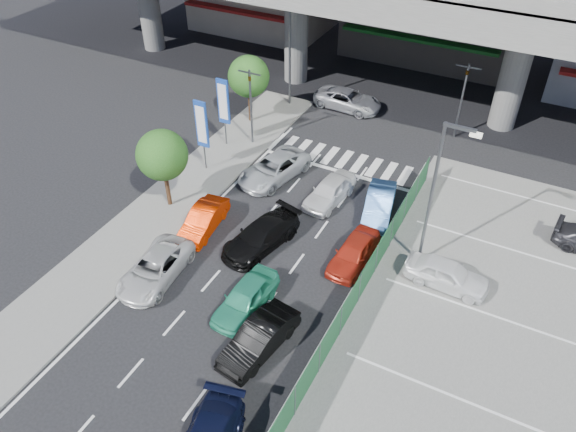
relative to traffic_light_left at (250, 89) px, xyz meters
The scene contains 24 objects.
ground 14.07m from the traffic_light_left, 62.68° to the right, with size 120.00×120.00×0.00m, color black.
parking_lot 20.28m from the traffic_light_left, 30.17° to the right, with size 12.00×28.00×0.06m, color #62625F.
sidewalk_left 8.93m from the traffic_light_left, 95.71° to the right, with size 4.00×30.00×0.12m, color #62625F.
fence_run 16.20m from the traffic_light_left, 43.73° to the right, with size 0.16×22.00×1.80m, color #1C532C, non-canonical shape.
traffic_light_left is the anchor object (origin of this frame).
traffic_light_right 13.63m from the traffic_light_left, 30.89° to the left, with size 1.60×1.24×5.20m.
street_lamp_right 14.68m from the traffic_light_left, 24.16° to the right, with size 1.65×0.22×8.00m.
street_lamp_left 6.06m from the traffic_light_left, 91.20° to the left, with size 1.65×0.22×8.00m.
signboard_near 4.22m from the traffic_light_left, 104.02° to the right, with size 0.80×0.14×4.70m.
signboard_far 1.93m from the traffic_light_left, 144.30° to the right, with size 0.80×0.14×4.70m.
tree_near 8.06m from the traffic_light_left, 95.71° to the right, with size 2.80×2.80×4.80m.
tree_far 3.02m from the traffic_light_left, 122.62° to the left, with size 2.80×2.80×4.80m.
sedan_white_mid_left 13.62m from the traffic_light_left, 80.71° to the right, with size 2.15×4.65×1.29m, color silver.
taxi_teal_mid 14.89m from the traffic_light_left, 61.06° to the right, with size 1.63×4.05×1.38m, color #2EA07B.
hatch_black_mid_right 17.22m from the traffic_light_left, 58.88° to the right, with size 1.46×4.19×1.38m, color black.
taxi_orange_left 9.70m from the traffic_light_left, 76.50° to the right, with size 1.37×3.92×1.29m, color red.
sedan_black_mid 10.75m from the traffic_light_left, 57.31° to the right, with size 1.93×4.75×1.38m, color black.
taxi_orange_right 13.17m from the traffic_light_left, 36.45° to the right, with size 1.58×3.94×1.34m, color red.
wagon_silver_front_left 5.38m from the traffic_light_left, 42.18° to the right, with size 2.29×4.97×1.38m, color #B0B4B9.
sedan_white_front_mid 8.51m from the traffic_light_left, 25.70° to the right, with size 1.63×4.05×1.38m, color silver.
kei_truck_front_right 11.07m from the traffic_light_left, 18.23° to the right, with size 1.46×4.19×1.38m, color #4C83D4.
crossing_wagon_silver 8.93m from the traffic_light_left, 63.45° to the left, with size 2.27×4.92×1.37m, color #A7A9B0.
parked_sedan_white 16.73m from the traffic_light_left, 25.41° to the right, with size 1.62×4.02×1.37m, color white.
traffic_cone 15.32m from the traffic_light_left, 29.16° to the right, with size 0.35×0.35×0.67m, color red.
Camera 1 is at (10.62, -15.46, 19.67)m, focal length 35.00 mm.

